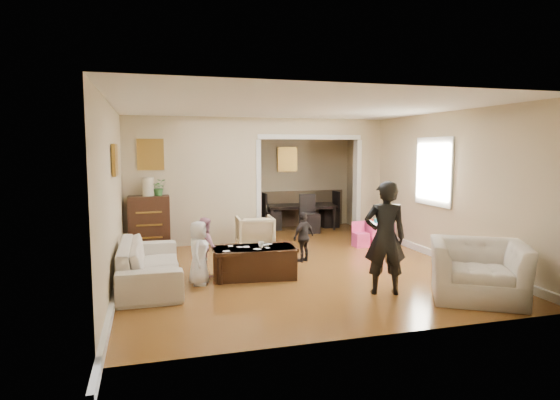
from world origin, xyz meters
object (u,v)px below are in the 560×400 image
object	(u,v)px
table_lamp	(148,187)
child_toddler	(304,237)
coffee_cup	(261,245)
child_kneel_b	(205,247)
armchair_front	(478,270)
cyan_cup	(376,221)
coffee_table	(254,262)
sofa	(150,263)
dresser	(149,223)
armchair_back	(255,232)
play_table	(379,233)
dining_table	(301,216)
adult_person	(385,238)
child_kneel_a	(199,253)

from	to	relation	value
table_lamp	child_toddler	world-z (taller)	table_lamp
table_lamp	child_toddler	size ratio (longest dim) A/B	0.41
coffee_cup	child_kneel_b	bearing A→B (deg)	156.37
armchair_front	cyan_cup	distance (m)	3.48
coffee_table	sofa	bearing A→B (deg)	178.24
dresser	armchair_back	bearing A→B (deg)	-12.00
play_table	dining_table	size ratio (longest dim) A/B	0.29
play_table	child_toddler	distance (m)	2.19
coffee_table	dining_table	world-z (taller)	dining_table
coffee_table	cyan_cup	world-z (taller)	cyan_cup
armchair_front	coffee_table	bearing A→B (deg)	176.03
armchair_back	table_lamp	xyz separation A→B (m)	(-1.99, 0.42, 0.91)
adult_person	child_toddler	world-z (taller)	adult_person
dining_table	child_toddler	bearing A→B (deg)	-98.47
play_table	coffee_cup	bearing A→B (deg)	-148.66
coffee_table	child_kneel_b	xyz separation A→B (m)	(-0.70, 0.30, 0.22)
child_kneel_b	sofa	bearing A→B (deg)	94.58
dining_table	adult_person	size ratio (longest dim) A/B	1.09
dining_table	armchair_back	bearing A→B (deg)	-119.49
sofa	child_kneel_a	distance (m)	0.73
dresser	cyan_cup	world-z (taller)	dresser
cyan_cup	dining_table	distance (m)	2.52
play_table	child_kneel_b	bearing A→B (deg)	-159.04
play_table	armchair_back	bearing A→B (deg)	173.75
coffee_cup	adult_person	size ratio (longest dim) A/B	0.06
table_lamp	dining_table	world-z (taller)	table_lamp
armchair_back	play_table	size ratio (longest dim) A/B	1.48
dining_table	child_kneel_a	xyz separation A→B (m)	(-2.94, -4.19, 0.17)
armchair_front	adult_person	size ratio (longest dim) A/B	0.75
coffee_table	cyan_cup	bearing A→B (deg)	29.88
sofa	dresser	xyz separation A→B (m)	(0.00, 2.38, 0.22)
dining_table	adult_person	bearing A→B (deg)	-87.04
armchair_front	dresser	xyz separation A→B (m)	(-4.13, 4.22, 0.15)
coffee_cup	coffee_table	bearing A→B (deg)	153.43
table_lamp	cyan_cup	world-z (taller)	table_lamp
adult_person	cyan_cup	bearing A→B (deg)	-99.17
coffee_table	adult_person	world-z (taller)	adult_person
sofa	dining_table	world-z (taller)	sofa
armchair_front	adult_person	world-z (taller)	adult_person
child_kneel_b	armchair_front	bearing A→B (deg)	-134.70
coffee_table	play_table	world-z (taller)	same
dresser	coffee_cup	bearing A→B (deg)	-56.61
armchair_back	child_toddler	size ratio (longest dim) A/B	0.82
coffee_table	coffee_cup	bearing A→B (deg)	-26.57
table_lamp	play_table	distance (m)	4.70
dresser	coffee_table	distance (m)	2.88
dresser	dining_table	distance (m)	3.97
armchair_front	cyan_cup	world-z (taller)	armchair_front
coffee_cup	child_kneel_a	distance (m)	0.96
armchair_front	coffee_table	world-z (taller)	armchair_front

